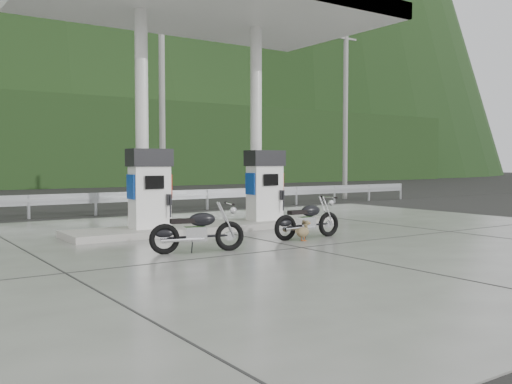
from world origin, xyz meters
TOP-DOWN VIEW (x-y plane):
  - ground at (0.00, 0.00)m, footprint 160.00×160.00m
  - forecourt_apron at (0.00, 0.00)m, footprint 18.00×14.00m
  - pump_island at (0.00, 2.50)m, footprint 7.00×1.40m
  - gas_pump_left at (-1.60, 2.50)m, footprint 0.95×0.55m
  - gas_pump_right at (1.60, 2.50)m, footprint 0.95×0.55m
  - canopy_column_left at (-1.60, 2.90)m, footprint 0.30×0.30m
  - canopy_column_right at (1.60, 2.90)m, footprint 0.30×0.30m
  - canopy_roof at (0.00, 2.50)m, footprint 8.50×5.00m
  - guardrail at (0.00, 8.00)m, footprint 26.00×0.16m
  - road at (0.00, 11.50)m, footprint 60.00×7.00m
  - utility_pole_b at (2.00, 9.50)m, footprint 0.22×0.22m
  - utility_pole_c at (11.00, 9.50)m, footprint 0.22×0.22m
  - motorcycle_left at (-1.93, -0.36)m, footprint 1.73×0.92m
  - motorcycle_right at (0.95, -0.02)m, footprint 1.65×0.52m
  - duck at (0.60, -0.29)m, footprint 0.51×0.32m

SIDE VIEW (x-z plane):
  - ground at x=0.00m, z-range 0.00..0.00m
  - road at x=0.00m, z-range 0.00..0.01m
  - forecourt_apron at x=0.00m, z-range 0.00..0.02m
  - pump_island at x=0.00m, z-range 0.02..0.17m
  - duck at x=0.60m, z-range 0.02..0.38m
  - motorcycle_right at x=0.95m, z-range 0.02..0.80m
  - motorcycle_left at x=-1.93m, z-range 0.02..0.80m
  - guardrail at x=0.00m, z-range 0.00..1.42m
  - gas_pump_left at x=-1.60m, z-range 0.17..1.97m
  - gas_pump_right at x=1.60m, z-range 0.17..1.97m
  - canopy_column_left at x=-1.60m, z-range 0.17..5.17m
  - canopy_column_right at x=1.60m, z-range 0.17..5.17m
  - utility_pole_b at x=2.00m, z-range 0.00..8.00m
  - utility_pole_c at x=11.00m, z-range 0.00..8.00m
  - canopy_roof at x=0.00m, z-range 5.17..5.57m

